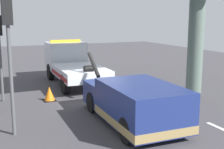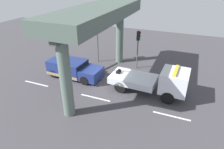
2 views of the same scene
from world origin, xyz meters
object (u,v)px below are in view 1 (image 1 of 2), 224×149
at_px(traffic_cone_orange, 49,94).
at_px(traffic_light_near, 8,36).
at_px(tow_truck_white, 71,62).
at_px(towed_van_green, 134,103).

bearing_deg(traffic_cone_orange, traffic_light_near, 151.44).
bearing_deg(tow_truck_white, towed_van_green, 179.82).
height_order(towed_van_green, traffic_light_near, traffic_light_near).
bearing_deg(traffic_light_near, tow_truck_white, -29.74).
distance_m(traffic_light_near, traffic_cone_orange, 5.13).
height_order(tow_truck_white, traffic_light_near, traffic_light_near).
xyz_separation_m(tow_truck_white, traffic_cone_orange, (-3.60, 2.16, -0.88)).
bearing_deg(traffic_light_near, traffic_cone_orange, -28.56).
bearing_deg(tow_truck_white, traffic_cone_orange, 149.08).
distance_m(tow_truck_white, towed_van_green, 7.98).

